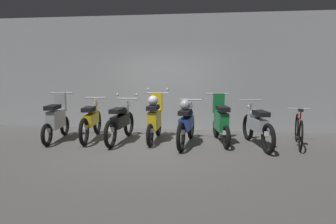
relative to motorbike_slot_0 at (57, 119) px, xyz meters
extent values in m
plane|color=#565451|center=(2.45, -0.34, -0.52)|extent=(80.00, 80.00, 0.00)
cube|color=#9EA0A3|center=(2.45, 1.93, 1.14)|extent=(16.00, 0.30, 3.33)
torus|color=black|center=(-0.06, 0.53, -0.26)|extent=(0.15, 0.54, 0.53)
torus|color=black|center=(0.07, -0.61, -0.26)|extent=(0.15, 0.54, 0.53)
cube|color=#9EA0A8|center=(0.00, -0.04, 0.01)|extent=(0.31, 0.76, 0.44)
cube|color=#9EA0A8|center=(-0.04, 0.30, 0.41)|extent=(0.29, 0.15, 0.48)
cube|color=black|center=(0.02, -0.20, 0.33)|extent=(0.30, 0.54, 0.10)
cylinder|color=#B7BABF|center=(-0.05, 0.44, 0.63)|extent=(0.56, 0.10, 0.04)
cylinder|color=#B7BABF|center=(-0.06, 0.49, 0.16)|extent=(0.07, 0.15, 0.85)
sphere|color=silver|center=(-0.06, 0.49, 0.48)|extent=(0.12, 0.12, 0.12)
cube|color=white|center=(0.07, -0.59, -0.16)|extent=(0.16, 0.03, 0.10)
torus|color=black|center=(0.73, 0.85, -0.20)|extent=(0.18, 0.66, 0.65)
torus|color=black|center=(0.91, -0.44, -0.20)|extent=(0.18, 0.66, 0.65)
cube|color=gold|center=(0.82, 0.20, -0.01)|extent=(0.33, 0.85, 0.28)
ellipsoid|color=gold|center=(0.80, 0.36, 0.21)|extent=(0.32, 0.47, 0.22)
cube|color=black|center=(0.84, 0.02, 0.27)|extent=(0.31, 0.55, 0.10)
cylinder|color=#B7BABF|center=(0.75, 0.74, 0.49)|extent=(0.56, 0.11, 0.04)
cylinder|color=#B7BABF|center=(0.74, 0.80, 0.12)|extent=(0.08, 0.17, 0.65)
sphere|color=silver|center=(0.74, 0.80, 0.34)|extent=(0.12, 0.12, 0.12)
cube|color=white|center=(0.90, -0.41, -0.10)|extent=(0.16, 0.03, 0.10)
torus|color=black|center=(1.67, 0.70, -0.20)|extent=(0.13, 0.65, 0.65)
torus|color=black|center=(1.60, -0.60, -0.20)|extent=(0.13, 0.65, 0.65)
cube|color=black|center=(1.63, 0.05, -0.01)|extent=(0.27, 0.84, 0.28)
ellipsoid|color=black|center=(1.64, 0.21, 0.21)|extent=(0.28, 0.45, 0.22)
cube|color=black|center=(1.62, -0.13, 0.27)|extent=(0.27, 0.53, 0.10)
cylinder|color=#B7BABF|center=(1.66, 0.60, 0.49)|extent=(0.56, 0.07, 0.04)
sphere|color=#B7BABF|center=(1.40, 0.61, 0.59)|extent=(0.07, 0.07, 0.07)
sphere|color=#B7BABF|center=(1.92, 0.58, 0.59)|extent=(0.07, 0.07, 0.07)
cylinder|color=#B7BABF|center=(1.67, 0.65, 0.12)|extent=(0.06, 0.16, 0.65)
sphere|color=silver|center=(1.67, 0.65, 0.34)|extent=(0.12, 0.12, 0.12)
cube|color=white|center=(1.60, -0.57, -0.10)|extent=(0.16, 0.02, 0.10)
torus|color=black|center=(2.45, 0.82, -0.26)|extent=(0.09, 0.53, 0.53)
torus|color=black|center=(2.44, -0.33, -0.26)|extent=(0.09, 0.53, 0.53)
cube|color=gold|center=(2.45, 0.24, 0.01)|extent=(0.22, 0.74, 0.44)
cube|color=gold|center=(2.45, 0.59, 0.41)|extent=(0.28, 0.12, 0.48)
cube|color=black|center=(2.45, 0.08, 0.33)|extent=(0.24, 0.52, 0.10)
cylinder|color=#B7BABF|center=(2.45, 0.73, 0.63)|extent=(0.56, 0.04, 0.04)
sphere|color=#B7BABF|center=(2.19, 0.73, 0.73)|extent=(0.07, 0.07, 0.07)
sphere|color=#B7BABF|center=(2.71, 0.72, 0.73)|extent=(0.07, 0.07, 0.07)
cylinder|color=#B7BABF|center=(2.45, 0.77, 0.16)|extent=(0.06, 0.15, 0.85)
sphere|color=silver|center=(2.45, 0.77, 0.48)|extent=(0.12, 0.12, 0.12)
cube|color=white|center=(2.44, -0.31, -0.16)|extent=(0.16, 0.01, 0.10)
sphere|color=silver|center=(2.45, 0.08, 0.50)|extent=(0.24, 0.24, 0.24)
torus|color=black|center=(3.33, 0.62, -0.20)|extent=(0.16, 0.66, 0.65)
torus|color=black|center=(3.19, -0.67, -0.20)|extent=(0.16, 0.66, 0.65)
cube|color=#1E389E|center=(3.26, -0.03, -0.01)|extent=(0.31, 0.85, 0.28)
ellipsoid|color=#1E389E|center=(3.28, 0.13, 0.21)|extent=(0.30, 0.46, 0.22)
cube|color=black|center=(3.24, -0.21, 0.27)|extent=(0.29, 0.54, 0.10)
cylinder|color=#B7BABF|center=(3.32, 0.52, 0.49)|extent=(0.56, 0.09, 0.04)
cylinder|color=#B7BABF|center=(3.32, 0.57, 0.12)|extent=(0.07, 0.16, 0.65)
sphere|color=silver|center=(3.32, 0.57, 0.34)|extent=(0.12, 0.12, 0.12)
cube|color=white|center=(3.20, -0.65, -0.10)|extent=(0.16, 0.03, 0.10)
sphere|color=#9EA0A8|center=(3.24, -0.21, 0.44)|extent=(0.24, 0.24, 0.24)
torus|color=black|center=(3.98, 0.82, -0.26)|extent=(0.18, 0.54, 0.53)
torus|color=black|center=(4.17, -0.31, -0.26)|extent=(0.18, 0.54, 0.53)
cube|color=#197238|center=(4.08, 0.25, 0.01)|extent=(0.34, 0.76, 0.44)
cube|color=#197238|center=(4.02, 0.59, 0.41)|extent=(0.30, 0.17, 0.48)
cube|color=black|center=(4.10, 0.09, 0.33)|extent=(0.33, 0.55, 0.10)
cylinder|color=#B7BABF|center=(3.99, 0.73, 0.63)|extent=(0.56, 0.13, 0.04)
cylinder|color=#B7BABF|center=(3.99, 0.77, 0.16)|extent=(0.08, 0.16, 0.85)
sphere|color=silver|center=(3.99, 0.77, 0.48)|extent=(0.12, 0.12, 0.12)
cube|color=white|center=(4.17, -0.29, -0.16)|extent=(0.16, 0.04, 0.10)
torus|color=black|center=(4.76, 0.67, -0.20)|extent=(0.22, 0.66, 0.65)
torus|color=black|center=(5.02, -0.61, -0.20)|extent=(0.22, 0.66, 0.65)
cube|color=#9EA0A8|center=(4.89, 0.03, -0.01)|extent=(0.38, 0.86, 0.28)
ellipsoid|color=#9EA0A8|center=(4.86, 0.18, 0.21)|extent=(0.34, 0.48, 0.22)
cube|color=black|center=(4.93, -0.15, 0.27)|extent=(0.34, 0.56, 0.10)
cylinder|color=#B7BABF|center=(4.78, 0.56, 0.49)|extent=(0.56, 0.14, 0.04)
cylinder|color=#B7BABF|center=(4.77, 0.62, 0.12)|extent=(0.09, 0.17, 0.65)
sphere|color=silver|center=(4.77, 0.62, 0.34)|extent=(0.12, 0.12, 0.12)
cube|color=white|center=(5.01, -0.58, -0.10)|extent=(0.16, 0.04, 0.10)
torus|color=black|center=(5.96, 0.74, -0.18)|extent=(0.17, 0.67, 0.68)
torus|color=black|center=(5.75, -0.29, -0.18)|extent=(0.17, 0.67, 0.68)
cylinder|color=#B21E1E|center=(5.86, 0.23, 0.12)|extent=(0.17, 0.68, 0.04)
cylinder|color=#B21E1E|center=(5.81, 0.02, 0.22)|extent=(0.03, 0.03, 0.22)
cube|color=black|center=(5.81, 0.02, 0.34)|extent=(0.14, 0.24, 0.05)
cylinder|color=#B7BABF|center=(5.93, 0.62, 0.30)|extent=(0.50, 0.12, 0.03)
cylinder|color=black|center=(5.85, 0.17, -0.34)|extent=(0.14, 0.12, 0.10)
camera|label=1|loc=(3.77, -6.91, 1.20)|focal=31.87mm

